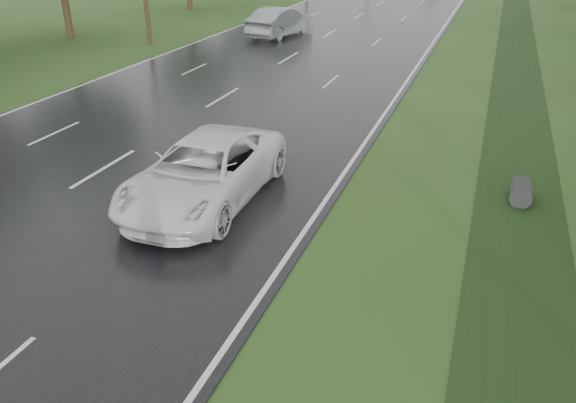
# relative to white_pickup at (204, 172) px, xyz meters

# --- Properties ---
(road) EXTENTS (14.00, 180.00, 0.04)m
(road) POSITION_rel_white_pickup_xyz_m (-3.81, 37.85, -0.83)
(road) COLOR black
(road) RESTS_ON ground
(edge_stripe_east) EXTENTS (0.12, 180.00, 0.01)m
(edge_stripe_east) POSITION_rel_white_pickup_xyz_m (2.94, 37.85, -0.80)
(edge_stripe_east) COLOR silver
(edge_stripe_east) RESTS_ON road
(edge_stripe_west) EXTENTS (0.12, 180.00, 0.01)m
(edge_stripe_west) POSITION_rel_white_pickup_xyz_m (-10.56, 37.85, -0.80)
(edge_stripe_west) COLOR silver
(edge_stripe_west) RESTS_ON road
(center_line) EXTENTS (0.12, 180.00, 0.01)m
(center_line) POSITION_rel_white_pickup_xyz_m (-3.81, 37.85, -0.80)
(center_line) COLOR silver
(center_line) RESTS_ON road
(drainage_ditch) EXTENTS (2.20, 120.00, 0.56)m
(drainage_ditch) POSITION_rel_white_pickup_xyz_m (7.69, 11.56, -0.81)
(drainage_ditch) COLOR #183213
(drainage_ditch) RESTS_ON ground
(white_pickup) EXTENTS (2.74, 5.83, 1.61)m
(white_pickup) POSITION_rel_white_pickup_xyz_m (0.00, 0.00, 0.00)
(white_pickup) COLOR white
(white_pickup) RESTS_ON road
(silver_sedan) EXTENTS (2.76, 5.64, 1.78)m
(silver_sedan) POSITION_rel_white_pickup_xyz_m (-6.50, 22.71, 0.08)
(silver_sedan) COLOR #999DA2
(silver_sedan) RESTS_ON road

